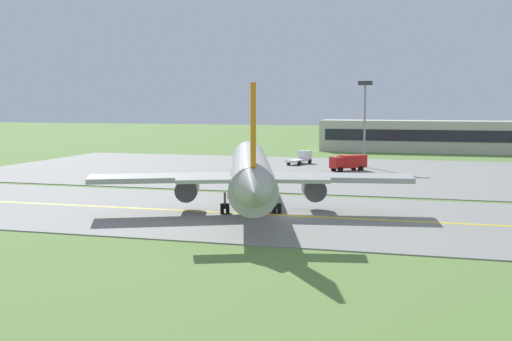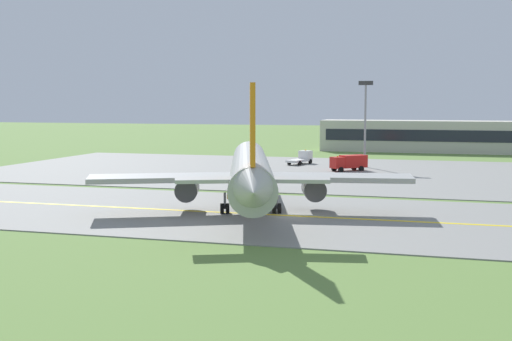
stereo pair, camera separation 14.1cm
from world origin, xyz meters
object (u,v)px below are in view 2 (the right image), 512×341
at_px(airplane_lead, 251,172).
at_px(apron_light_mast, 365,113).
at_px(service_truck_baggage, 349,162).
at_px(service_truck_fuel, 302,158).

xyz_separation_m(airplane_lead, apron_light_mast, (5.39, 50.02, 5.19)).
relative_size(service_truck_baggage, service_truck_fuel, 0.87).
height_order(airplane_lead, service_truck_baggage, airplane_lead).
relative_size(service_truck_baggage, apron_light_mast, 0.40).
relative_size(airplane_lead, service_truck_baggage, 6.64).
bearing_deg(airplane_lead, apron_light_mast, 83.84).
bearing_deg(airplane_lead, service_truck_baggage, 84.97).
bearing_deg(airplane_lead, service_truck_fuel, 96.57).
distance_m(airplane_lead, service_truck_baggage, 43.05).
bearing_deg(apron_light_mast, service_truck_fuel, 167.59).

